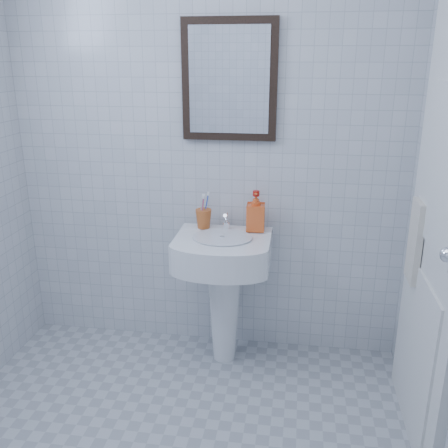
# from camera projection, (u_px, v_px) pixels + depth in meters

# --- Properties ---
(wall_back) EXTENTS (2.20, 0.02, 2.50)m
(wall_back) POSITION_uv_depth(u_px,v_px,m) (207.00, 137.00, 2.72)
(wall_back) COLOR silver
(wall_back) RESTS_ON ground
(washbasin) EXTENTS (0.50, 0.37, 0.77)m
(washbasin) POSITION_uv_depth(u_px,v_px,m) (224.00, 277.00, 2.73)
(washbasin) COLOR white
(washbasin) RESTS_ON ground
(faucet) EXTENTS (0.04, 0.09, 0.10)m
(faucet) POSITION_uv_depth(u_px,v_px,m) (226.00, 222.00, 2.73)
(faucet) COLOR white
(faucet) RESTS_ON washbasin
(toothbrush_cup) EXTENTS (0.09, 0.09, 0.10)m
(toothbrush_cup) POSITION_uv_depth(u_px,v_px,m) (204.00, 219.00, 2.75)
(toothbrush_cup) COLOR #B75622
(toothbrush_cup) RESTS_ON washbasin
(soap_dispenser) EXTENTS (0.10, 0.10, 0.22)m
(soap_dispenser) POSITION_uv_depth(u_px,v_px,m) (256.00, 211.00, 2.69)
(soap_dispenser) COLOR #E44316
(soap_dispenser) RESTS_ON washbasin
(wall_mirror) EXTENTS (0.50, 0.04, 0.62)m
(wall_mirror) POSITION_uv_depth(u_px,v_px,m) (229.00, 80.00, 2.59)
(wall_mirror) COLOR black
(wall_mirror) RESTS_ON wall_back
(bathroom_door) EXTENTS (0.04, 0.80, 2.00)m
(bathroom_door) POSITION_uv_depth(u_px,v_px,m) (439.00, 228.00, 2.04)
(bathroom_door) COLOR silver
(bathroom_door) RESTS_ON ground
(towel_ring) EXTENTS (0.01, 0.18, 0.18)m
(towel_ring) POSITION_uv_depth(u_px,v_px,m) (425.00, 204.00, 2.20)
(towel_ring) COLOR white
(towel_ring) RESTS_ON wall_right
(hand_towel) EXTENTS (0.03, 0.16, 0.38)m
(hand_towel) POSITION_uv_depth(u_px,v_px,m) (415.00, 242.00, 2.26)
(hand_towel) COLOR beige
(hand_towel) RESTS_ON towel_ring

